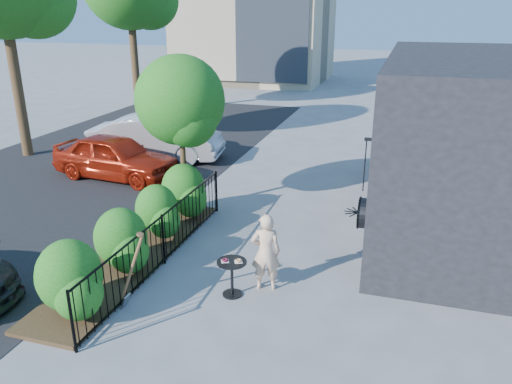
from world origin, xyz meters
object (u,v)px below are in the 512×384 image
(patio_tree, at_px, (182,106))
(shovel, at_px, (131,275))
(cafe_table, at_px, (232,272))
(woman, at_px, (266,252))
(car_red, at_px, (116,157))
(car_silver, at_px, (157,138))

(patio_tree, xyz_separation_m, shovel, (0.98, -4.44, -2.09))
(cafe_table, xyz_separation_m, shovel, (-1.51, -0.94, 0.20))
(woman, xyz_separation_m, shovel, (-2.04, -1.36, -0.08))
(woman, height_order, shovel, shovel)
(woman, distance_m, car_red, 8.00)
(cafe_table, distance_m, car_red, 7.88)
(shovel, height_order, car_silver, same)
(cafe_table, distance_m, shovel, 1.79)
(patio_tree, bearing_deg, car_silver, 125.92)
(woman, bearing_deg, car_silver, -65.50)
(shovel, distance_m, car_red, 7.62)
(woman, xyz_separation_m, car_red, (-6.26, 4.98, -0.07))
(woman, distance_m, shovel, 2.45)
(cafe_table, relative_size, woman, 0.49)
(patio_tree, height_order, cafe_table, patio_tree)
(car_red, bearing_deg, woman, -122.42)
(car_silver, bearing_deg, woman, -147.92)
(patio_tree, distance_m, cafe_table, 4.86)
(patio_tree, xyz_separation_m, car_silver, (-3.03, 4.19, -2.01))
(shovel, relative_size, car_red, 0.38)
(patio_tree, relative_size, cafe_table, 5.33)
(patio_tree, relative_size, car_red, 0.98)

